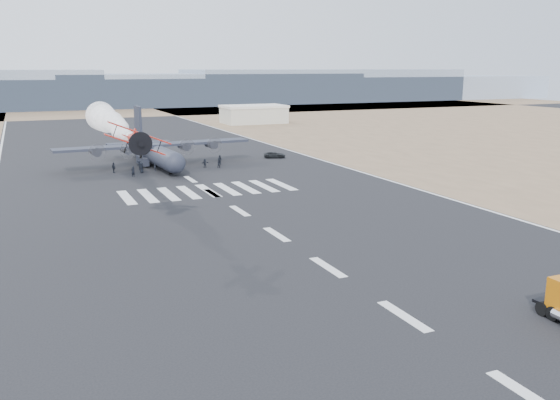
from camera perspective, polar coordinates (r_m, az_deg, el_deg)
ground at (r=45.71m, az=11.86°, el=-10.87°), size 500.00×500.00×0.00m
scrub_far at (r=265.64m, az=-18.36°, el=8.12°), size 500.00×80.00×0.00m
runway_markings at (r=98.75m, az=-8.62°, el=1.98°), size 60.00×260.00×0.01m
ridge_seg_d at (r=295.14m, az=-19.03°, el=9.73°), size 150.00×50.00×13.00m
ridge_seg_e at (r=307.47m, az=-6.70°, el=10.59°), size 150.00×50.00×15.00m
ridge_seg_f at (r=332.30m, az=4.27°, el=10.96°), size 150.00×50.00×17.00m
ridge_seg_g at (r=367.18m, az=13.43°, el=10.50°), size 150.00×50.00×13.00m
hangar_right at (r=197.61m, az=-2.54°, el=8.27°), size 20.50×12.50×5.90m
aerobatic_biplane at (r=64.61m, az=-13.67°, el=5.61°), size 6.39×6.09×3.93m
smoke_trail at (r=88.34m, az=-16.30°, el=7.39°), size 4.30×28.98×4.30m
transport_aircraft at (r=113.95m, az=-12.14°, el=4.63°), size 36.32×29.88×10.48m
support_vehicle at (r=121.01m, az=-0.53°, el=4.36°), size 4.78×3.47×1.21m
crew_a at (r=102.70m, az=-13.97°, el=2.67°), size 0.84×0.78×1.82m
crew_b at (r=109.17m, az=-5.88°, el=3.48°), size 0.78×0.50×1.55m
crew_c at (r=109.31m, az=-13.40°, el=3.29°), size 0.97×1.31×1.83m
crew_d at (r=107.37m, az=-15.71°, el=3.01°), size 0.85×1.21×1.87m
crew_e at (r=106.42m, az=-13.17°, el=3.05°), size 0.71×0.97×1.81m
crew_f at (r=110.11m, az=-7.24°, el=3.54°), size 1.55×0.76×1.60m
crew_g at (r=107.93m, az=-11.94°, el=3.19°), size 0.58×0.67×1.63m
crew_h at (r=113.06m, az=-5.82°, el=3.86°), size 0.99×1.02×1.81m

